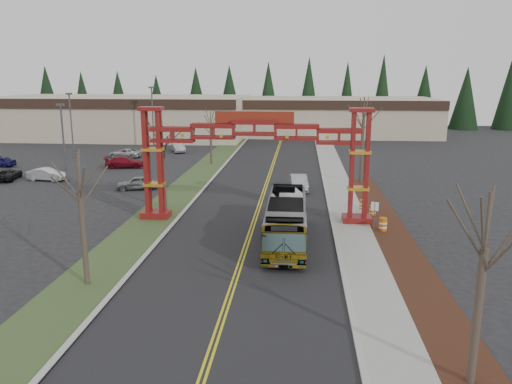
# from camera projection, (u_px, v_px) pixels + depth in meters

# --- Properties ---
(ground) EXTENTS (200.00, 200.00, 0.00)m
(ground) POSITION_uv_depth(u_px,v_px,m) (217.00, 335.00, 22.14)
(ground) COLOR black
(ground) RESTS_ON ground
(road) EXTENTS (12.00, 110.00, 0.02)m
(road) POSITION_uv_depth(u_px,v_px,m) (261.00, 199.00, 46.39)
(road) COLOR black
(road) RESTS_ON ground
(lane_line_left) EXTENTS (0.12, 100.00, 0.01)m
(lane_line_left) POSITION_uv_depth(u_px,v_px,m) (260.00, 199.00, 46.39)
(lane_line_left) COLOR gold
(lane_line_left) RESTS_ON road
(lane_line_right) EXTENTS (0.12, 100.00, 0.01)m
(lane_line_right) POSITION_uv_depth(u_px,v_px,m) (263.00, 199.00, 46.37)
(lane_line_right) COLOR gold
(lane_line_right) RESTS_ON road
(curb_right) EXTENTS (0.30, 110.00, 0.15)m
(curb_right) POSITION_uv_depth(u_px,v_px,m) (328.00, 200.00, 45.83)
(curb_right) COLOR #A7A7A2
(curb_right) RESTS_ON ground
(sidewalk_right) EXTENTS (2.60, 110.00, 0.14)m
(sidewalk_right) POSITION_uv_depth(u_px,v_px,m) (344.00, 200.00, 45.71)
(sidewalk_right) COLOR gray
(sidewalk_right) RESTS_ON ground
(landscape_strip) EXTENTS (2.60, 50.00, 0.12)m
(landscape_strip) POSITION_uv_depth(u_px,v_px,m) (406.00, 260.00, 30.93)
(landscape_strip) COLOR #311A10
(landscape_strip) RESTS_ON ground
(grass_median) EXTENTS (4.00, 110.00, 0.08)m
(grass_median) POSITION_uv_depth(u_px,v_px,m) (177.00, 197.00, 47.08)
(grass_median) COLOR #384C26
(grass_median) RESTS_ON ground
(curb_left) EXTENTS (0.30, 110.00, 0.15)m
(curb_left) POSITION_uv_depth(u_px,v_px,m) (196.00, 197.00, 46.91)
(curb_left) COLOR #A7A7A2
(curb_left) RESTS_ON ground
(gateway_arch) EXTENTS (18.20, 1.60, 8.90)m
(gateway_arch) POSITION_uv_depth(u_px,v_px,m) (254.00, 146.00, 38.24)
(gateway_arch) COLOR maroon
(gateway_arch) RESTS_ON ground
(retail_building_west) EXTENTS (46.00, 22.30, 7.50)m
(retail_building_west) POSITION_uv_depth(u_px,v_px,m) (122.00, 117.00, 93.71)
(retail_building_west) COLOR #BAAE8E
(retail_building_west) RESTS_ON ground
(retail_building_east) EXTENTS (38.00, 20.30, 7.00)m
(retail_building_east) POSITION_uv_depth(u_px,v_px,m) (334.00, 116.00, 98.02)
(retail_building_east) COLOR #BAAE8E
(retail_building_east) RESTS_ON ground
(conifer_treeline) EXTENTS (116.10, 5.60, 13.00)m
(conifer_treeline) POSITION_uv_depth(u_px,v_px,m) (287.00, 98.00, 109.88)
(conifer_treeline) COLOR black
(conifer_treeline) RESTS_ON ground
(transit_bus) EXTENTS (2.71, 11.38, 3.17)m
(transit_bus) POSITION_uv_depth(u_px,v_px,m) (286.00, 220.00, 34.08)
(transit_bus) COLOR #B4B7BC
(transit_bus) RESTS_ON ground
(silver_sedan) EXTENTS (2.03, 4.75, 1.52)m
(silver_sedan) POSITION_uv_depth(u_px,v_px,m) (299.00, 183.00, 50.04)
(silver_sedan) COLOR #A5A8AD
(silver_sedan) RESTS_ON ground
(parked_car_near_a) EXTENTS (4.37, 2.55, 1.40)m
(parked_car_near_a) POSITION_uv_depth(u_px,v_px,m) (137.00, 183.00, 50.36)
(parked_car_near_a) COLOR gray
(parked_car_near_a) RESTS_ON ground
(parked_car_near_b) EXTENTS (4.32, 1.89, 1.38)m
(parked_car_near_b) POSITION_uv_depth(u_px,v_px,m) (47.00, 174.00, 54.63)
(parked_car_near_b) COLOR silver
(parked_car_near_b) RESTS_ON ground
(parked_car_near_c) EXTENTS (2.94, 4.85, 1.26)m
(parked_car_near_c) POSITION_uv_depth(u_px,v_px,m) (7.00, 174.00, 54.99)
(parked_car_near_c) COLOR black
(parked_car_near_c) RESTS_ON ground
(parked_car_mid_a) EXTENTS (5.14, 2.81, 1.41)m
(parked_car_mid_a) POSITION_uv_depth(u_px,v_px,m) (125.00, 162.00, 62.29)
(parked_car_mid_a) COLOR maroon
(parked_car_mid_a) RESTS_ON ground
(parked_car_mid_b) EXTENTS (3.90, 1.89, 1.28)m
(parked_car_mid_b) POSITION_uv_depth(u_px,v_px,m) (0.00, 162.00, 62.99)
(parked_car_mid_b) COLOR #1A1753
(parked_car_mid_b) RESTS_ON ground
(parked_car_far_a) EXTENTS (3.17, 4.86, 1.51)m
(parked_car_far_a) POSITION_uv_depth(u_px,v_px,m) (178.00, 147.00, 75.25)
(parked_car_far_a) COLOR #ABADB3
(parked_car_far_a) RESTS_ON ground
(parked_car_far_b) EXTENTS (4.85, 2.80, 1.27)m
(parked_car_far_b) POSITION_uv_depth(u_px,v_px,m) (125.00, 153.00, 70.08)
(parked_car_far_b) COLOR #BEBEBE
(parked_car_far_b) RESTS_ON ground
(bare_tree_median_near) EXTENTS (3.00, 3.00, 7.34)m
(bare_tree_median_near) POSITION_uv_depth(u_px,v_px,m) (80.00, 191.00, 26.23)
(bare_tree_median_near) COLOR #382D26
(bare_tree_median_near) RESTS_ON ground
(bare_tree_median_mid) EXTENTS (3.23, 3.23, 7.59)m
(bare_tree_median_mid) POSITION_uv_depth(u_px,v_px,m) (163.00, 147.00, 41.81)
(bare_tree_median_mid) COLOR #382D26
(bare_tree_median_mid) RESTS_ON ground
(bare_tree_median_far) EXTENTS (2.96, 2.96, 6.84)m
(bare_tree_median_far) POSITION_uv_depth(u_px,v_px,m) (211.00, 127.00, 63.77)
(bare_tree_median_far) COLOR #382D26
(bare_tree_median_far) RESTS_ON ground
(bare_tree_right_near) EXTENTS (3.10, 3.10, 7.39)m
(bare_tree_right_near) POSITION_uv_depth(u_px,v_px,m) (485.00, 249.00, 17.37)
(bare_tree_right_near) COLOR #382D26
(bare_tree_right_near) RESTS_ON ground
(bare_tree_right_far) EXTENTS (3.45, 3.45, 9.08)m
(bare_tree_right_far) POSITION_uv_depth(u_px,v_px,m) (363.00, 120.00, 51.92)
(bare_tree_right_far) COLOR #382D26
(bare_tree_right_far) RESTS_ON ground
(light_pole_near) EXTENTS (0.74, 0.37, 8.55)m
(light_pole_near) POSITION_uv_depth(u_px,v_px,m) (63.00, 140.00, 49.77)
(light_pole_near) COLOR #3F3F44
(light_pole_near) RESTS_ON ground
(light_pole_mid) EXTENTS (0.78, 0.39, 8.97)m
(light_pole_mid) POSITION_uv_depth(u_px,v_px,m) (71.00, 121.00, 68.70)
(light_pole_mid) COLOR #3F3F44
(light_pole_mid) RESTS_ON ground
(light_pole_far) EXTENTS (0.83, 0.42, 9.62)m
(light_pole_far) POSITION_uv_depth(u_px,v_px,m) (153.00, 113.00, 77.79)
(light_pole_far) COLOR #3F3F44
(light_pole_far) RESTS_ON ground
(street_sign) EXTENTS (0.52, 0.21, 2.34)m
(street_sign) POSITION_uv_depth(u_px,v_px,m) (375.00, 211.00, 36.05)
(street_sign) COLOR #3F3F44
(street_sign) RESTS_ON ground
(barrel_south) EXTENTS (0.58, 0.58, 1.08)m
(barrel_south) POSITION_uv_depth(u_px,v_px,m) (383.00, 225.00, 36.59)
(barrel_south) COLOR #CD620B
(barrel_south) RESTS_ON ground
(barrel_mid) EXTENTS (0.51, 0.51, 0.95)m
(barrel_mid) POSITION_uv_depth(u_px,v_px,m) (372.00, 211.00, 40.67)
(barrel_mid) COLOR #CD620B
(barrel_mid) RESTS_ON ground
(barrel_north) EXTENTS (0.51, 0.51, 0.94)m
(barrel_north) POSITION_uv_depth(u_px,v_px,m) (362.00, 205.00, 42.47)
(barrel_north) COLOR #CD620B
(barrel_north) RESTS_ON ground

